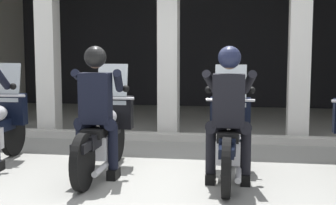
% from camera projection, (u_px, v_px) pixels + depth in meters
% --- Properties ---
extents(ground_plane, '(80.00, 80.00, 0.00)m').
position_uv_depth(ground_plane, '(191.00, 132.00, 8.99)').
color(ground_plane, gray).
extents(station_building, '(10.03, 4.95, 3.07)m').
position_uv_depth(station_building, '(185.00, 29.00, 10.83)').
color(station_building, black).
rests_on(station_building, ground).
extents(kerb_strip, '(9.53, 0.24, 0.12)m').
position_uv_depth(kerb_strip, '(164.00, 137.00, 8.14)').
color(kerb_strip, '#B7B5AD').
rests_on(kerb_strip, ground).
extents(motorcycle_center_left, '(0.62, 2.04, 1.35)m').
position_uv_depth(motorcycle_center_left, '(104.00, 133.00, 6.05)').
color(motorcycle_center_left, black).
rests_on(motorcycle_center_left, ground).
extents(police_officer_center_left, '(0.63, 0.61, 1.58)m').
position_uv_depth(police_officer_center_left, '(96.00, 101.00, 5.72)').
color(police_officer_center_left, black).
rests_on(police_officer_center_left, ground).
extents(motorcycle_center_right, '(0.62, 2.04, 1.35)m').
position_uv_depth(motorcycle_center_right, '(229.00, 136.00, 5.81)').
color(motorcycle_center_right, black).
rests_on(motorcycle_center_right, ground).
extents(police_officer_center_right, '(0.63, 0.61, 1.58)m').
position_uv_depth(police_officer_center_right, '(229.00, 103.00, 5.48)').
color(police_officer_center_right, black).
rests_on(police_officer_center_right, ground).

